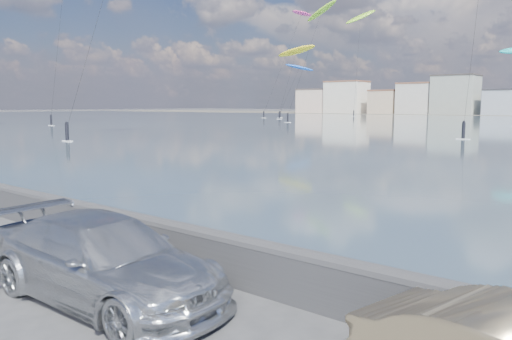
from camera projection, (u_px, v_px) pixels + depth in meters
The scene contains 8 objects.
ground at pixel (75, 308), 9.05m from camera, with size 700.00×700.00×0.00m, color #333335.
seawall at pixel (184, 245), 11.05m from camera, with size 400.00×0.36×1.08m.
car_silver at pixel (104, 259), 9.32m from camera, with size 2.20×5.42×1.57m, color silver.
kitesurfer_2 at pixel (299, 68), 147.16m from camera, with size 7.63×13.73×15.85m.
kitesurfer_6 at pixel (321, 13), 108.10m from camera, with size 7.31×12.84×26.15m.
kitesurfer_7 at pixel (296, 51), 130.86m from camera, with size 10.92×10.16×19.67m.
kitesurfer_14 at pixel (360, 18), 158.01m from camera, with size 9.23×10.94×34.31m.
kitesurfer_16 at pixel (301, 15), 144.31m from camera, with size 4.68×19.39×30.72m.
Camera 1 is at (7.99, -4.66, 3.66)m, focal length 35.00 mm.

